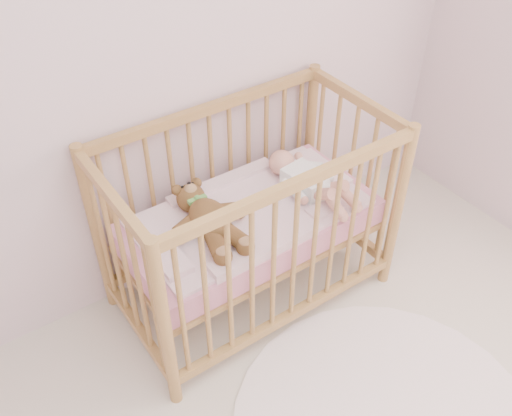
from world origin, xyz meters
TOP-DOWN VIEW (x-y plane):
  - wall_back at (0.00, 2.00)m, footprint 4.00×0.02m
  - crib at (0.42, 1.60)m, footprint 1.36×0.76m
  - mattress at (0.42, 1.60)m, footprint 1.22×0.62m
  - blanket at (0.42, 1.60)m, footprint 1.10×0.58m
  - baby at (0.74, 1.58)m, footprint 0.36×0.63m
  - teddy_bear at (0.19, 1.58)m, footprint 0.41×0.57m

SIDE VIEW (x-z plane):
  - mattress at x=0.42m, z-range 0.42..0.55m
  - crib at x=0.42m, z-range 0.00..1.00m
  - blanket at x=0.42m, z-range 0.53..0.59m
  - baby at x=0.74m, z-range 0.56..0.71m
  - teddy_bear at x=0.19m, z-range 0.57..0.72m
  - wall_back at x=0.00m, z-range 0.00..2.70m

